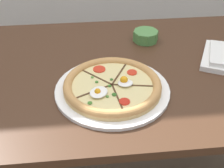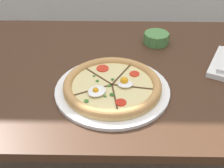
# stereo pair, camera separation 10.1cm
# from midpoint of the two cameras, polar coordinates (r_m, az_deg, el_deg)

# --- Properties ---
(dining_table) EXTENTS (1.48, 0.82, 0.72)m
(dining_table) POSITION_cam_midpoint_polar(r_m,az_deg,el_deg) (1.19, -3.06, -1.06)
(dining_table) COLOR #422819
(dining_table) RESTS_ON ground_plane
(pizza) EXTENTS (0.38, 0.38, 0.05)m
(pizza) POSITION_cam_midpoint_polar(r_m,az_deg,el_deg) (1.01, -2.84, -0.60)
(pizza) COLOR white
(pizza) RESTS_ON dining_table
(ramekin_bowl) EXTENTS (0.11, 0.11, 0.04)m
(ramekin_bowl) POSITION_cam_midpoint_polar(r_m,az_deg,el_deg) (1.31, 3.97, 8.75)
(ramekin_bowl) COLOR #4C8442
(ramekin_bowl) RESTS_ON dining_table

